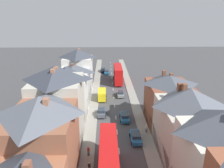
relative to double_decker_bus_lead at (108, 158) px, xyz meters
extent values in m
cube|color=gray|center=(-3.29, 25.39, -2.75)|extent=(2.20, 104.00, 0.14)
cube|color=gray|center=(6.91, 25.39, -2.75)|extent=(2.20, 104.00, 0.14)
cube|color=silver|center=(1.81, 5.39, -2.81)|extent=(0.14, 1.80, 0.01)
cube|color=silver|center=(1.81, 11.39, -2.81)|extent=(0.14, 1.80, 0.01)
cube|color=silver|center=(1.81, 17.39, -2.81)|extent=(0.14, 1.80, 0.01)
cube|color=silver|center=(1.81, 23.39, -2.81)|extent=(0.14, 1.80, 0.01)
cube|color=silver|center=(1.81, 29.39, -2.81)|extent=(0.14, 1.80, 0.01)
cube|color=silver|center=(1.81, 35.39, -2.81)|extent=(0.14, 1.80, 0.01)
cube|color=silver|center=(1.81, 41.39, -2.81)|extent=(0.14, 1.80, 0.01)
cube|color=silver|center=(1.81, 47.39, -2.81)|extent=(0.14, 1.80, 0.01)
cube|color=silver|center=(1.81, 53.39, -2.81)|extent=(0.14, 1.80, 0.01)
cube|color=silver|center=(1.81, 59.39, -2.81)|extent=(0.14, 1.80, 0.01)
cube|color=silver|center=(1.81, 65.39, -2.81)|extent=(0.14, 1.80, 0.01)
cube|color=silver|center=(1.81, 71.39, -2.81)|extent=(0.14, 1.80, 0.01)
cube|color=brown|center=(-7.22, -8.99, 5.93)|extent=(0.60, 0.90, 0.93)
cube|color=brown|center=(-8.39, -0.47, 2.08)|extent=(8.00, 10.07, 9.79)
cube|color=navy|center=(-4.45, -0.47, -1.22)|extent=(0.12, 9.26, 3.20)
pyramid|color=#565B66|center=(-8.39, -0.47, 8.10)|extent=(8.00, 10.07, 2.25)
cube|color=#99664C|center=(-7.34, -1.09, 8.65)|extent=(0.60, 0.90, 1.11)
cube|color=#BCB7A8|center=(-8.39, 9.20, 2.79)|extent=(8.00, 9.26, 11.20)
cube|color=maroon|center=(-4.45, 9.20, -1.22)|extent=(0.12, 8.52, 3.20)
pyramid|color=#383D47|center=(-8.39, 9.20, 9.55)|extent=(8.00, 9.26, 2.33)
cube|color=#99664C|center=(-8.21, 8.80, 10.07)|extent=(0.60, 0.90, 1.04)
cube|color=#99664C|center=(-8.43, 7.72, 10.03)|extent=(0.60, 0.90, 0.96)
cube|color=silver|center=(-8.39, 18.05, 1.48)|extent=(8.00, 8.44, 8.58)
cube|color=maroon|center=(-4.45, 18.05, -1.22)|extent=(0.12, 7.77, 3.20)
pyramid|color=#383D47|center=(-8.39, 18.05, 7.08)|extent=(8.00, 8.44, 2.63)
cube|color=brown|center=(-9.57, 17.16, 7.76)|extent=(0.60, 0.90, 1.35)
cube|color=#ADB2B7|center=(-8.39, 27.76, 0.85)|extent=(8.00, 10.97, 7.33)
cube|color=olive|center=(-4.45, 27.76, -1.22)|extent=(0.12, 10.09, 3.20)
pyramid|color=#474C56|center=(-8.39, 27.76, 5.59)|extent=(8.00, 10.97, 2.16)
cube|color=brown|center=(-8.35, 27.32, 6.21)|extent=(0.60, 0.90, 1.23)
cube|color=silver|center=(-8.39, 37.14, 1.84)|extent=(8.00, 7.78, 9.30)
cube|color=olive|center=(-4.45, 37.14, -1.22)|extent=(0.12, 7.16, 3.20)
pyramid|color=#383D47|center=(-8.39, 37.14, 7.63)|extent=(8.00, 7.78, 2.29)
cube|color=#99664C|center=(-7.96, 38.25, 8.23)|extent=(0.60, 0.90, 1.19)
cube|color=#BCB7A8|center=(12.01, 3.97, 1.42)|extent=(8.00, 11.34, 8.47)
cube|color=navy|center=(8.07, 3.97, -1.22)|extent=(0.12, 10.44, 3.20)
pyramid|color=#565B66|center=(12.01, 3.97, 7.07)|extent=(8.00, 11.34, 2.83)
cube|color=brown|center=(11.57, 5.60, 7.84)|extent=(0.60, 0.90, 1.54)
cube|color=brown|center=(11.21, 6.69, 7.70)|extent=(0.60, 0.90, 1.26)
cube|color=brown|center=(12.01, 14.40, 1.45)|extent=(8.00, 9.52, 8.54)
cube|color=#1E5133|center=(8.07, 14.40, -1.22)|extent=(0.12, 8.76, 3.20)
pyramid|color=#474C56|center=(12.01, 14.40, 6.56)|extent=(8.00, 9.52, 1.68)
cube|color=brown|center=(11.51, 17.25, 7.09)|extent=(0.60, 0.90, 1.06)
cube|color=brown|center=(12.48, 15.42, 7.05)|extent=(0.60, 0.90, 0.99)
cube|color=red|center=(0.01, -0.02, -1.17)|extent=(2.44, 10.80, 2.50)
cube|color=red|center=(0.01, -0.02, 1.23)|extent=(2.44, 10.58, 2.30)
cube|color=red|center=(0.01, -0.02, 2.43)|extent=(2.39, 10.37, 0.10)
cube|color=#28333D|center=(0.01, 5.33, -0.97)|extent=(2.20, 0.10, 1.20)
cube|color=#28333D|center=(0.01, 5.33, 1.33)|extent=(2.20, 0.10, 1.10)
cube|color=#28333D|center=(-1.18, -0.02, -0.92)|extent=(0.06, 9.18, 0.90)
cube|color=#28333D|center=(-1.18, -0.02, 1.33)|extent=(0.06, 9.18, 0.90)
cube|color=yellow|center=(0.01, 5.33, 2.13)|extent=(1.34, 0.08, 0.32)
cylinder|color=black|center=(-1.21, 3.32, -2.32)|extent=(0.30, 1.00, 1.00)
cylinder|color=black|center=(1.23, 3.32, -2.32)|extent=(0.30, 1.00, 1.00)
cube|color=red|center=(3.61, 42.33, -1.17)|extent=(2.44, 10.80, 2.50)
cube|color=red|center=(3.61, 42.33, 1.23)|extent=(2.44, 10.58, 2.30)
cube|color=red|center=(3.61, 42.33, 2.43)|extent=(2.39, 10.37, 0.10)
cube|color=#28333D|center=(3.61, 47.68, -0.97)|extent=(2.20, 0.10, 1.20)
cube|color=#28333D|center=(3.61, 47.68, 1.33)|extent=(2.20, 0.10, 1.10)
cube|color=#28333D|center=(2.42, 42.33, -0.92)|extent=(0.06, 9.18, 0.90)
cube|color=#28333D|center=(2.42, 42.33, 1.33)|extent=(0.06, 9.18, 0.90)
cube|color=yellow|center=(3.61, 47.68, 2.13)|extent=(1.34, 0.08, 0.32)
cylinder|color=black|center=(2.39, 45.67, -2.32)|extent=(0.30, 1.00, 1.00)
cylinder|color=black|center=(4.83, 45.67, -2.32)|extent=(0.30, 1.00, 1.00)
cylinder|color=black|center=(2.39, 39.36, -2.32)|extent=(0.30, 1.00, 1.00)
cylinder|color=black|center=(4.83, 39.36, -2.32)|extent=(0.30, 1.00, 1.00)
cube|color=gray|center=(3.61, 29.77, -2.17)|extent=(1.70, 3.96, 0.66)
cube|color=#28333D|center=(3.61, 29.57, -1.54)|extent=(1.46, 1.98, 0.60)
cylinder|color=black|center=(2.76, 30.99, -2.51)|extent=(0.20, 0.62, 0.62)
cylinder|color=black|center=(4.46, 30.99, -2.51)|extent=(0.20, 0.62, 0.62)
cylinder|color=black|center=(2.76, 28.54, -2.51)|extent=(0.20, 0.62, 0.62)
cylinder|color=black|center=(4.46, 28.54, -2.51)|extent=(0.20, 0.62, 0.62)
cube|color=#236093|center=(3.61, 16.20, -2.17)|extent=(1.70, 4.48, 0.66)
cube|color=#28333D|center=(3.61, 15.98, -1.54)|extent=(1.46, 2.24, 0.60)
cylinder|color=black|center=(2.76, 17.59, -2.51)|extent=(0.20, 0.62, 0.62)
cylinder|color=black|center=(4.46, 17.59, -2.51)|extent=(0.20, 0.62, 0.62)
cylinder|color=black|center=(2.76, 14.81, -2.51)|extent=(0.20, 0.62, 0.62)
cylinder|color=black|center=(4.46, 14.81, -2.51)|extent=(0.20, 0.62, 0.62)
cube|color=#236093|center=(4.91, 8.39, -2.16)|extent=(1.70, 4.51, 0.70)
cube|color=#28333D|center=(4.91, 8.16, -1.51)|extent=(1.46, 2.26, 0.60)
cylinder|color=black|center=(4.06, 9.78, -2.51)|extent=(0.20, 0.62, 0.62)
cylinder|color=black|center=(5.76, 9.78, -2.51)|extent=(0.20, 0.62, 0.62)
cylinder|color=black|center=(4.06, 6.99, -2.51)|extent=(0.20, 0.62, 0.62)
cylinder|color=black|center=(5.76, 6.99, -2.51)|extent=(0.20, 0.62, 0.62)
cube|color=#236093|center=(0.01, 52.77, -2.18)|extent=(1.70, 4.36, 0.66)
cube|color=#28333D|center=(0.01, 52.55, -1.55)|extent=(1.46, 2.18, 0.60)
cylinder|color=black|center=(-0.84, 54.12, -2.51)|extent=(0.20, 0.62, 0.62)
cylinder|color=black|center=(0.86, 54.12, -2.51)|extent=(0.20, 0.62, 0.62)
cylinder|color=black|center=(-0.84, 51.41, -2.51)|extent=(0.20, 0.62, 0.62)
cylinder|color=black|center=(0.86, 51.41, -2.51)|extent=(0.20, 0.62, 0.62)
cube|color=black|center=(-1.29, 55.56, -2.13)|extent=(1.70, 4.34, 0.75)
cube|color=#28333D|center=(-1.29, 55.34, -1.46)|extent=(1.46, 2.17, 0.60)
cylinder|color=black|center=(-2.14, 56.90, -2.51)|extent=(0.20, 0.62, 0.62)
cylinder|color=black|center=(-0.44, 56.90, -2.51)|extent=(0.20, 0.62, 0.62)
cylinder|color=black|center=(-2.14, 54.21, -2.51)|extent=(0.20, 0.62, 0.62)
cylinder|color=black|center=(-0.44, 54.21, -2.51)|extent=(0.20, 0.62, 0.62)
cube|color=#4C515B|center=(-1.29, 18.38, -2.13)|extent=(1.70, 3.87, 0.75)
cube|color=#28333D|center=(-1.29, 18.19, -1.46)|extent=(1.46, 1.93, 0.60)
cylinder|color=black|center=(-2.14, 19.58, -2.51)|extent=(0.20, 0.62, 0.62)
cylinder|color=black|center=(-0.44, 19.58, -2.51)|extent=(0.20, 0.62, 0.62)
cylinder|color=black|center=(-2.14, 17.18, -2.51)|extent=(0.20, 0.62, 0.62)
cylinder|color=black|center=(-0.44, 17.18, -2.51)|extent=(0.20, 0.62, 0.62)
cube|color=yellow|center=(-1.29, 27.81, -1.46)|extent=(1.96, 5.20, 2.10)
cube|color=#28333D|center=(-1.29, 30.36, -1.16)|extent=(1.76, 0.10, 0.90)
cylinder|color=black|center=(-2.27, 29.37, -2.46)|extent=(0.24, 0.72, 0.72)
cylinder|color=black|center=(-0.31, 29.37, -2.46)|extent=(0.24, 0.72, 0.72)
cylinder|color=black|center=(-2.27, 26.25, -2.46)|extent=(0.24, 0.72, 0.72)
cylinder|color=black|center=(-0.31, 26.25, -2.46)|extent=(0.24, 0.72, 0.72)
cube|color=black|center=(-2.70, 0.44, -1.57)|extent=(0.36, 0.22, 0.54)
sphere|color=beige|center=(-2.70, 0.44, -1.18)|extent=(0.22, 0.22, 0.22)
cylinder|color=#3D4256|center=(-3.17, 4.18, -2.26)|extent=(0.14, 0.14, 0.84)
cylinder|color=#3D4256|center=(-2.99, 4.18, -2.26)|extent=(0.14, 0.14, 0.84)
cube|color=red|center=(-3.08, 4.18, -1.57)|extent=(0.36, 0.22, 0.54)
sphere|color=#9E7051|center=(-3.08, 4.18, -1.18)|extent=(0.22, 0.22, 0.22)
cylinder|color=#3D4256|center=(7.16, 10.80, -2.26)|extent=(0.14, 0.14, 0.84)
cylinder|color=#3D4256|center=(7.34, 10.80, -2.26)|extent=(0.14, 0.14, 0.84)
cube|color=silver|center=(7.25, 10.80, -1.57)|extent=(0.36, 0.22, 0.54)
sphere|color=tan|center=(7.25, 10.80, -1.18)|extent=(0.22, 0.22, 0.22)
camera|label=1|loc=(-0.24, -25.08, 18.83)|focal=35.00mm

